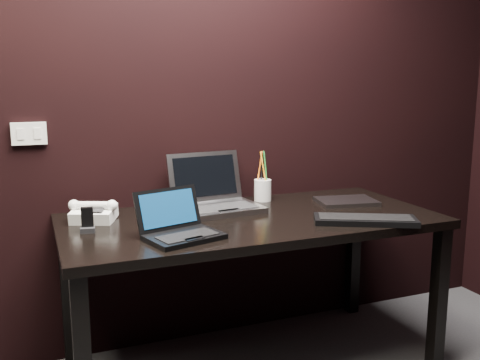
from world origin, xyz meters
name	(u,v)px	position (x,y,z in m)	size (l,w,h in m)	color
wall_back	(163,92)	(0.00, 1.80, 1.30)	(4.00, 4.00, 0.00)	black
wall_switch	(29,134)	(-0.62, 1.79, 1.12)	(0.15, 0.02, 0.10)	silver
desk	(251,233)	(0.30, 1.40, 0.66)	(1.70, 0.80, 0.74)	black
netbook	(180,228)	(-0.09, 1.21, 0.78)	(0.34, 0.32, 0.18)	black
silver_laptop	(215,199)	(0.19, 1.59, 0.79)	(0.41, 0.38, 0.26)	#A1A1A6
ext_keyboard	(365,220)	(0.72, 1.12, 0.75)	(0.46, 0.33, 0.03)	black
closed_laptop	(346,201)	(0.86, 1.48, 0.75)	(0.32, 0.26, 0.02)	#99999E
desk_phone	(94,213)	(-0.38, 1.59, 0.78)	(0.23, 0.22, 0.11)	white
mobile_phone	(87,223)	(-0.42, 1.43, 0.78)	(0.07, 0.06, 0.10)	black
pen_cup	(263,189)	(0.49, 1.69, 0.80)	(0.11, 0.11, 0.26)	silver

